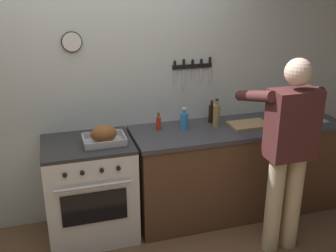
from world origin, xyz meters
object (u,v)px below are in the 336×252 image
Objects in this scene: stove at (90,189)px; bottle_soy_sauce at (211,113)px; bottle_hot_sauce at (159,123)px; bottle_vinegar at (216,115)px; cutting_board at (249,124)px; roasting_pan at (104,136)px; person_cook at (288,146)px; bottle_dish_soap at (184,121)px.

stove is 1.33m from bottle_soy_sauce.
bottle_vinegar is at bearing -6.84° from bottle_hot_sauce.
bottle_hot_sauce is (0.67, 0.12, 0.52)m from stove.
bottle_vinegar is (0.54, -0.07, 0.05)m from bottle_hot_sauce.
bottle_soy_sauce is (-0.31, 0.19, 0.08)m from cutting_board.
roasting_pan is at bearing -178.06° from cutting_board.
stove is at bearing -169.96° from bottle_hot_sauce.
person_cook reaches higher than cutting_board.
roasting_pan is at bearing -173.80° from bottle_vinegar.
stove is at bearing 73.78° from person_cook.
bottle_hot_sauce reaches higher than stove.
cutting_board is (1.51, -0.02, 0.46)m from stove.
bottle_soy_sauce reaches higher than bottle_hot_sauce.
person_cook is 0.89m from bottle_soy_sauce.
bottle_vinegar is (0.31, -0.01, 0.03)m from bottle_dish_soap.
stove is 0.54m from roasting_pan.
cutting_board is 1.74× the size of bottle_dish_soap.
bottle_dish_soap reaches higher than roasting_pan.
bottle_dish_soap is 0.32m from bottle_vinegar.
roasting_pan is 1.60× the size of bottle_soy_sauce.
stove is 1.04m from bottle_dish_soap.
bottle_vinegar reaches higher than roasting_pan.
bottle_dish_soap is at bearing -161.10° from bottle_soy_sauce.
bottle_vinegar is at bearing 167.17° from cutting_board.
stove is 5.54× the size of bottle_hot_sauce.
bottle_soy_sauce is at bearing 5.50° from bottle_hot_sauce.
bottle_hot_sauce is at bearing 55.17° from person_cook.
cutting_board reaches higher than stove.
person_cook is at bearing -41.77° from bottle_hot_sauce.
person_cook is 1.51m from roasting_pan.
person_cook is at bearing -65.53° from bottle_vinegar.
person_cook is 0.96m from bottle_dish_soap.
bottle_vinegar reaches higher than bottle_soy_sauce.
bottle_soy_sauce reaches higher than stove.
cutting_board is at bearing -31.31° from bottle_soy_sauce.
roasting_pan is at bearing -160.97° from bottle_hot_sauce.
bottle_vinegar is (-0.31, 0.07, 0.10)m from cutting_board.
stove is 0.54× the size of person_cook.
bottle_dish_soap is (-0.64, 0.72, 0.03)m from person_cook.
cutting_board is 0.37m from bottle_soy_sauce.
bottle_hot_sauce is 0.55m from bottle_vinegar.
person_cook is 4.61× the size of cutting_board.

